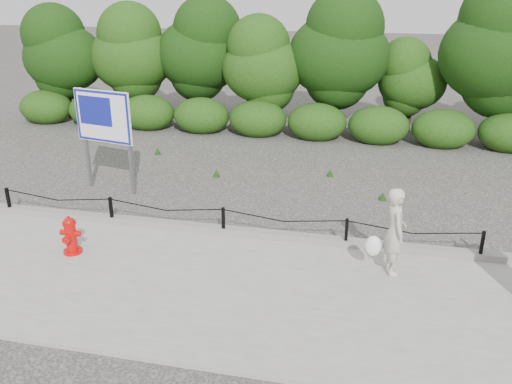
{
  "coord_description": "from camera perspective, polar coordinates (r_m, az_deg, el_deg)",
  "views": [
    {
      "loc": [
        2.86,
        -9.69,
        5.06
      ],
      "look_at": [
        0.64,
        0.2,
        1.0
      ],
      "focal_mm": 38.0,
      "sensor_mm": 36.0,
      "label": 1
    }
  ],
  "objects": [
    {
      "name": "ground",
      "position": [
        11.3,
        -3.41,
        -4.82
      ],
      "size": [
        90.0,
        90.0,
        0.0
      ],
      "primitive_type": "plane",
      "color": "#2D2B28",
      "rests_on": "ground"
    },
    {
      "name": "sidewalk",
      "position": [
        9.62,
        -6.71,
        -9.8
      ],
      "size": [
        14.0,
        4.0,
        0.08
      ],
      "primitive_type": "cube",
      "color": "gray",
      "rests_on": "ground"
    },
    {
      "name": "curb",
      "position": [
        11.27,
        -3.36,
        -4.03
      ],
      "size": [
        14.0,
        0.22,
        0.14
      ],
      "primitive_type": "cube",
      "color": "slate",
      "rests_on": "sidewalk"
    },
    {
      "name": "chain_barrier",
      "position": [
        11.1,
        -3.46,
        -2.71
      ],
      "size": [
        10.06,
        0.06,
        0.6
      ],
      "color": "black",
      "rests_on": "sidewalk"
    },
    {
      "name": "treeline",
      "position": [
        18.87,
        6.28,
        14.28
      ],
      "size": [
        20.37,
        3.82,
        5.08
      ],
      "color": "black",
      "rests_on": "ground"
    },
    {
      "name": "fire_hydrant",
      "position": [
        10.95,
        -18.94,
        -4.36
      ],
      "size": [
        0.4,
        0.41,
        0.77
      ],
      "rotation": [
        0.0,
        0.0,
        0.06
      ],
      "color": "#C40907",
      "rests_on": "sidewalk"
    },
    {
      "name": "pedestrian",
      "position": [
        9.84,
        14.26,
        -4.11
      ],
      "size": [
        0.75,
        0.66,
        1.61
      ],
      "rotation": [
        0.0,
        0.0,
        1.8
      ],
      "color": "#BCB4A1",
      "rests_on": "sidewalk"
    },
    {
      "name": "advertising_sign",
      "position": [
        13.66,
        -15.76,
        7.19
      ],
      "size": [
        1.57,
        0.42,
        2.55
      ],
      "rotation": [
        0.0,
        0.0,
        -0.21
      ],
      "color": "slate",
      "rests_on": "ground"
    }
  ]
}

